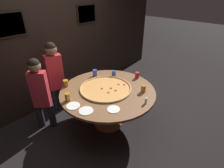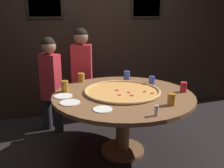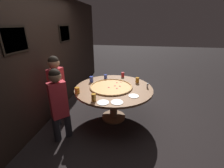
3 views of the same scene
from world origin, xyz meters
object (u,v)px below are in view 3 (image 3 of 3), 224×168
at_px(drink_cup_centre_back, 123,75).
at_px(white_plate_far_back, 134,96).
at_px(drink_cup_far_right, 91,79).
at_px(white_plate_left_side, 103,102).
at_px(drink_cup_by_shaker, 137,80).
at_px(diner_far_left, 57,87).
at_px(drink_cup_near_left, 77,90).
at_px(diner_side_left, 59,102).
at_px(giant_pizza, 111,87).
at_px(drink_cup_near_right, 106,77).
at_px(white_plate_beside_cup, 117,102).
at_px(condiment_shaker, 147,86).
at_px(drink_cup_beside_pizza, 94,97).
at_px(dining_table, 114,93).

bearing_deg(drink_cup_centre_back, white_plate_far_back, -163.04).
xyz_separation_m(drink_cup_far_right, white_plate_left_side, (-0.89, -0.48, -0.06)).
xyz_separation_m(drink_cup_by_shaker, diner_far_left, (-0.68, 1.56, 0.01)).
bearing_deg(drink_cup_far_right, drink_cup_near_left, 171.68).
bearing_deg(white_plate_left_side, diner_far_left, 71.11).
relative_size(white_plate_left_side, diner_side_left, 0.15).
relative_size(giant_pizza, drink_cup_near_right, 8.17).
distance_m(white_plate_beside_cup, diner_side_left, 0.98).
distance_m(drink_cup_centre_back, white_plate_left_side, 1.38).
bearing_deg(drink_cup_centre_back, drink_cup_near_left, 145.58).
height_order(drink_cup_centre_back, condiment_shaker, drink_cup_centre_back).
relative_size(white_plate_far_back, diner_far_left, 0.13).
relative_size(drink_cup_by_shaker, drink_cup_beside_pizza, 0.92).
bearing_deg(drink_cup_near_left, white_plate_far_back, -86.76).
distance_m(drink_cup_near_right, white_plate_far_back, 1.07).
distance_m(drink_cup_far_right, drink_cup_beside_pizza, 0.91).
distance_m(dining_table, drink_cup_far_right, 0.62).
bearing_deg(drink_cup_near_left, diner_far_left, 81.08).
distance_m(giant_pizza, condiment_shaker, 0.75).
bearing_deg(condiment_shaker, giant_pizza, 97.33).
bearing_deg(drink_cup_centre_back, white_plate_beside_cup, -177.96).
relative_size(drink_cup_beside_pizza, white_plate_beside_cup, 0.63).
distance_m(giant_pizza, drink_cup_beside_pizza, 0.67).
bearing_deg(white_plate_far_back, drink_cup_far_right, 60.51).
bearing_deg(drink_cup_centre_back, drink_cup_by_shaker, -133.20).
xyz_separation_m(drink_cup_near_left, drink_cup_beside_pizza, (-0.24, -0.40, 0.01)).
bearing_deg(white_plate_beside_cup, white_plate_far_back, -43.13).
relative_size(drink_cup_near_right, drink_cup_beside_pizza, 0.83).
height_order(drink_cup_by_shaker, drink_cup_centre_back, drink_cup_by_shaker).
xyz_separation_m(dining_table, drink_cup_beside_pizza, (-0.64, 0.24, 0.19)).
xyz_separation_m(white_plate_left_side, white_plate_far_back, (0.34, -0.50, 0.00)).
bearing_deg(white_plate_far_back, drink_cup_near_right, 41.20).
distance_m(drink_cup_centre_back, drink_cup_beside_pizza, 1.38).
xyz_separation_m(dining_table, diner_far_left, (-0.32, 1.08, 0.20)).
relative_size(dining_table, giant_pizza, 1.81).
height_order(giant_pizza, drink_cup_near_left, drink_cup_near_left).
relative_size(drink_cup_near_left, drink_cup_beside_pizza, 0.89).
relative_size(giant_pizza, diner_side_left, 0.67).
relative_size(drink_cup_by_shaker, white_plate_far_back, 0.64).
height_order(drink_cup_near_right, diner_side_left, diner_side_left).
bearing_deg(drink_cup_far_right, diner_side_left, 165.47).
bearing_deg(drink_cup_centre_back, diner_far_left, 130.49).
bearing_deg(diner_far_left, drink_cup_near_left, 97.66).
bearing_deg(diner_far_left, drink_cup_far_right, 151.71).
height_order(drink_cup_beside_pizza, white_plate_beside_cup, drink_cup_beside_pizza).
bearing_deg(white_plate_left_side, giant_pizza, -1.36).
xyz_separation_m(drink_cup_by_shaker, white_plate_beside_cup, (-0.97, 0.32, -0.06)).
xyz_separation_m(drink_cup_far_right, drink_cup_beside_pizza, (-0.85, -0.31, -0.00)).
xyz_separation_m(white_plate_beside_cup, diner_far_left, (0.30, 1.24, 0.06)).
distance_m(drink_cup_near_left, white_plate_left_side, 0.63).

